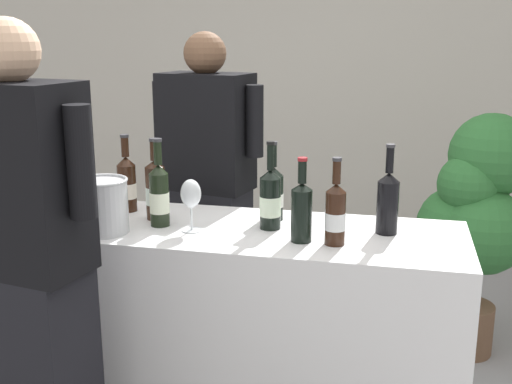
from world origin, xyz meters
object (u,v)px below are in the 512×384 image
wine_bottle_8 (270,199)px  ice_bucket (102,205)px  wine_bottle_3 (388,201)px  wine_bottle_2 (302,210)px  wine_glass (191,196)px  wine_bottle_7 (273,193)px  wine_bottle_4 (41,194)px  wine_bottle_0 (80,184)px  potted_shrub (476,211)px  wine_bottle_5 (127,183)px  person_server (208,211)px  wine_bottle_6 (155,189)px  wine_bottle_9 (335,214)px  wine_bottle_1 (159,195)px  person_guest (30,298)px

wine_bottle_8 → ice_bucket: 0.64m
wine_bottle_3 → ice_bucket: size_ratio=1.64×
wine_bottle_3 → ice_bucket: (-1.06, -0.23, -0.02)m
wine_bottle_2 → wine_glass: size_ratio=1.53×
wine_bottle_2 → wine_bottle_3: bearing=29.0°
wine_bottle_2 → wine_bottle_7: wine_bottle_7 is taller
wine_bottle_2 → wine_bottle_4: bearing=-178.0°
wine_bottle_0 → wine_bottle_3: 1.29m
potted_shrub → wine_bottle_3: bearing=-113.6°
wine_bottle_5 → ice_bucket: size_ratio=1.57×
wine_bottle_2 → wine_bottle_5: 0.82m
wine_bottle_2 → person_server: bearing=129.7°
wine_bottle_6 → wine_bottle_7: wine_bottle_6 is taller
wine_bottle_9 → wine_bottle_3: bearing=44.2°
wine_bottle_8 → potted_shrub: same height
wine_bottle_1 → wine_bottle_5: size_ratio=1.05×
wine_bottle_3 → potted_shrub: size_ratio=0.27×
person_server → wine_bottle_4: bearing=-122.2°
wine_bottle_3 → wine_bottle_7: (-0.46, 0.08, -0.02)m
person_server → wine_bottle_8: bearing=-52.5°
wine_bottle_0 → wine_bottle_8: size_ratio=0.93×
wine_bottle_8 → wine_bottle_7: bearing=96.0°
person_server → potted_shrub: (1.32, 0.49, -0.05)m
wine_bottle_2 → ice_bucket: (-0.75, -0.06, -0.01)m
wine_bottle_8 → person_guest: (-0.66, -0.62, -0.21)m
wine_bottle_2 → person_server: person_server is taller
wine_bottle_4 → wine_bottle_5: size_ratio=1.01×
wine_bottle_1 → wine_bottle_8: wine_bottle_1 is taller
wine_bottle_9 → person_guest: size_ratio=0.18×
wine_bottle_8 → ice_bucket: bearing=-162.6°
wine_bottle_8 → wine_bottle_0: bearing=174.9°
wine_bottle_7 → wine_bottle_3: bearing=-9.9°
wine_bottle_1 → wine_glass: 0.15m
wine_bottle_8 → wine_glass: 0.31m
wine_bottle_3 → person_guest: person_guest is taller
wine_bottle_3 → person_guest: (-1.11, -0.66, -0.22)m
wine_bottle_5 → ice_bucket: wine_bottle_5 is taller
wine_bottle_0 → ice_bucket: bearing=-48.6°
wine_bottle_6 → wine_glass: (0.19, -0.12, 0.02)m
potted_shrub → person_server: bearing=-159.5°
wine_glass → wine_bottle_5: bearing=150.0°
wine_bottle_9 → ice_bucket: bearing=-176.2°
wine_bottle_3 → person_server: person_server is taller
wine_bottle_1 → ice_bucket: bearing=-143.9°
wine_bottle_9 → person_guest: (-0.93, -0.49, -0.21)m
person_guest → wine_bottle_6: bearing=74.2°
wine_bottle_7 → potted_shrub: potted_shrub is taller
wine_bottle_6 → wine_bottle_7: bearing=11.7°
wine_glass → wine_bottle_1: bearing=164.8°
wine_bottle_8 → wine_glass: (-0.29, -0.10, 0.02)m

